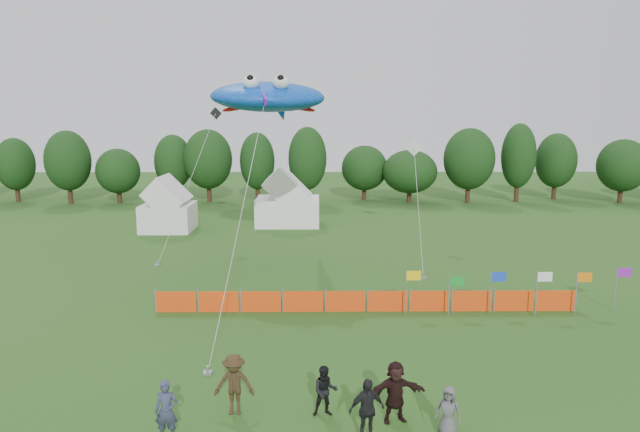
{
  "coord_description": "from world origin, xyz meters",
  "views": [
    {
      "loc": [
        -0.2,
        -16.39,
        9.07
      ],
      "look_at": [
        0.0,
        6.0,
        5.2
      ],
      "focal_mm": 32.0,
      "sensor_mm": 36.0,
      "label": 1
    }
  ],
  "objects_px": {
    "tent_left": "(168,208)",
    "tent_right": "(288,202)",
    "spectator_a": "(166,411)",
    "spectator_f": "(395,392)",
    "spectator_d": "(367,410)",
    "spectator_e": "(448,412)",
    "stingray_kite": "(270,97)",
    "barrier_fence": "(366,301)",
    "spectator_c": "(234,384)",
    "spectator_b": "(325,391)"
  },
  "relations": [
    {
      "from": "barrier_fence",
      "to": "spectator_b",
      "type": "distance_m",
      "value": 9.78
    },
    {
      "from": "tent_left",
      "to": "spectator_b",
      "type": "xyz_separation_m",
      "value": [
        12.23,
        -29.41,
        -1.01
      ]
    },
    {
      "from": "spectator_c",
      "to": "stingray_kite",
      "type": "xyz_separation_m",
      "value": [
        -0.22,
        18.49,
        9.31
      ]
    },
    {
      "from": "stingray_kite",
      "to": "spectator_a",
      "type": "bearing_deg",
      "value": -94.29
    },
    {
      "from": "tent_left",
      "to": "stingray_kite",
      "type": "bearing_deg",
      "value": -49.49
    },
    {
      "from": "spectator_b",
      "to": "spectator_e",
      "type": "bearing_deg",
      "value": -23.83
    },
    {
      "from": "tent_left",
      "to": "spectator_e",
      "type": "relative_size",
      "value": 2.67
    },
    {
      "from": "tent_right",
      "to": "spectator_a",
      "type": "xyz_separation_m",
      "value": [
        -1.9,
        -33.12,
        -1.04
      ]
    },
    {
      "from": "spectator_e",
      "to": "spectator_f",
      "type": "distance_m",
      "value": 1.65
    },
    {
      "from": "tent_left",
      "to": "spectator_d",
      "type": "bearing_deg",
      "value": -66.5
    },
    {
      "from": "spectator_a",
      "to": "spectator_c",
      "type": "height_order",
      "value": "spectator_c"
    },
    {
      "from": "spectator_b",
      "to": "spectator_d",
      "type": "distance_m",
      "value": 1.79
    },
    {
      "from": "tent_right",
      "to": "spectator_d",
      "type": "xyz_separation_m",
      "value": [
        3.78,
        -33.16,
        -1.01
      ]
    },
    {
      "from": "tent_left",
      "to": "spectator_f",
      "type": "height_order",
      "value": "tent_left"
    },
    {
      "from": "spectator_f",
      "to": "barrier_fence",
      "type": "bearing_deg",
      "value": 78.59
    },
    {
      "from": "tent_left",
      "to": "spectator_d",
      "type": "height_order",
      "value": "tent_left"
    },
    {
      "from": "barrier_fence",
      "to": "spectator_c",
      "type": "distance_m",
      "value": 10.62
    },
    {
      "from": "tent_left",
      "to": "spectator_c",
      "type": "distance_m",
      "value": 30.76
    },
    {
      "from": "tent_right",
      "to": "spectator_d",
      "type": "bearing_deg",
      "value": -83.5
    },
    {
      "from": "stingray_kite",
      "to": "spectator_d",
      "type": "bearing_deg",
      "value": -78.2
    },
    {
      "from": "tent_left",
      "to": "spectator_c",
      "type": "relative_size",
      "value": 2.1
    },
    {
      "from": "tent_right",
      "to": "spectator_e",
      "type": "distance_m",
      "value": 33.59
    },
    {
      "from": "barrier_fence",
      "to": "spectator_c",
      "type": "bearing_deg",
      "value": -117.69
    },
    {
      "from": "tent_left",
      "to": "stingray_kite",
      "type": "height_order",
      "value": "stingray_kite"
    },
    {
      "from": "spectator_f",
      "to": "tent_left",
      "type": "bearing_deg",
      "value": 104.43
    },
    {
      "from": "spectator_d",
      "to": "tent_left",
      "type": "bearing_deg",
      "value": 95.41
    },
    {
      "from": "barrier_fence",
      "to": "spectator_a",
      "type": "xyz_separation_m",
      "value": [
        -6.65,
        -10.87,
        0.39
      ]
    },
    {
      "from": "tent_right",
      "to": "barrier_fence",
      "type": "distance_m",
      "value": 22.8
    },
    {
      "from": "spectator_a",
      "to": "spectator_f",
      "type": "height_order",
      "value": "spectator_f"
    },
    {
      "from": "tent_left",
      "to": "spectator_e",
      "type": "distance_m",
      "value": 34.44
    },
    {
      "from": "barrier_fence",
      "to": "spectator_c",
      "type": "xyz_separation_m",
      "value": [
        -4.93,
        -9.4,
        0.46
      ]
    },
    {
      "from": "spectator_b",
      "to": "stingray_kite",
      "type": "xyz_separation_m",
      "value": [
        -3.03,
        18.63,
        9.48
      ]
    },
    {
      "from": "tent_left",
      "to": "spectator_f",
      "type": "distance_m",
      "value": 33.05
    },
    {
      "from": "stingray_kite",
      "to": "spectator_f",
      "type": "bearing_deg",
      "value": -74.89
    },
    {
      "from": "spectator_d",
      "to": "stingray_kite",
      "type": "height_order",
      "value": "stingray_kite"
    },
    {
      "from": "spectator_b",
      "to": "stingray_kite",
      "type": "relative_size",
      "value": 0.07
    },
    {
      "from": "tent_left",
      "to": "barrier_fence",
      "type": "height_order",
      "value": "tent_left"
    },
    {
      "from": "barrier_fence",
      "to": "stingray_kite",
      "type": "distance_m",
      "value": 14.31
    },
    {
      "from": "spectator_d",
      "to": "tent_right",
      "type": "bearing_deg",
      "value": 78.41
    },
    {
      "from": "spectator_e",
      "to": "stingray_kite",
      "type": "distance_m",
      "value": 22.95
    },
    {
      "from": "tent_right",
      "to": "spectator_a",
      "type": "bearing_deg",
      "value": -93.28
    },
    {
      "from": "spectator_a",
      "to": "spectator_d",
      "type": "height_order",
      "value": "spectator_d"
    },
    {
      "from": "spectator_e",
      "to": "stingray_kite",
      "type": "bearing_deg",
      "value": 131.09
    },
    {
      "from": "spectator_c",
      "to": "spectator_f",
      "type": "bearing_deg",
      "value": -5.12
    },
    {
      "from": "tent_left",
      "to": "tent_right",
      "type": "distance_m",
      "value": 9.9
    },
    {
      "from": "tent_left",
      "to": "spectator_f",
      "type": "relative_size",
      "value": 2.14
    },
    {
      "from": "spectator_a",
      "to": "tent_left",
      "type": "bearing_deg",
      "value": 101.79
    },
    {
      "from": "tent_left",
      "to": "spectator_a",
      "type": "bearing_deg",
      "value": -75.92
    },
    {
      "from": "tent_right",
      "to": "spectator_f",
      "type": "xyz_separation_m",
      "value": [
        4.73,
        -32.15,
        -0.98
      ]
    },
    {
      "from": "tent_left",
      "to": "tent_right",
      "type": "relative_size",
      "value": 0.75
    }
  ]
}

